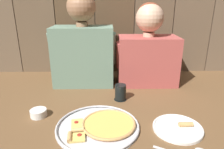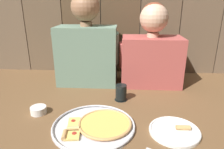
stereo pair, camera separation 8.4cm
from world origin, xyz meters
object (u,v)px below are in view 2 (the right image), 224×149
Objects in this scene: pizza_tray at (97,125)px; diner_left at (87,44)px; dipping_bowl at (38,110)px; dinner_plate at (175,131)px; diner_right at (152,50)px; drinking_glass at (121,93)px.

diner_left is at bearing 103.76° from pizza_tray.
diner_left is at bearing 67.68° from dipping_bowl.
diner_right is at bearing 94.49° from dinner_plate.
dinner_plate is 0.65m from diner_right.
dipping_bowl is at bearing -156.83° from drinking_glass.
drinking_glass reaches higher than pizza_tray.
dipping_bowl is at bearing 162.23° from pizza_tray.
diner_left is (-0.14, 0.57, 0.28)m from pizza_tray.
diner_left is at bearing -179.98° from diner_right.
drinking_glass is at bearing -126.52° from diner_right.
dipping_bowl is (-0.33, 0.11, 0.01)m from pizza_tray.
diner_left is 1.13× the size of diner_right.
dinner_plate is at bearing -3.91° from pizza_tray.
diner_left is at bearing 130.02° from dinner_plate.
pizza_tray is at bearing 176.09° from dinner_plate.
dinner_plate is (0.36, -0.02, -0.00)m from pizza_tray.
diner_right reaches higher than pizza_tray.
dipping_bowl is 0.57m from diner_left.
diner_right is at bearing 61.24° from pizza_tray.
dinner_plate is at bearing -51.62° from drinking_glass.
drinking_glass is 0.44m from diner_left.
dinner_plate is 0.36× the size of diner_left.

